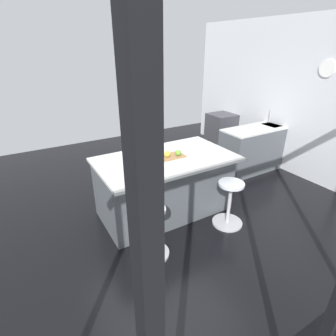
# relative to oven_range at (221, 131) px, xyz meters

# --- Properties ---
(ground_plane) EXTENTS (7.70, 7.70, 0.00)m
(ground_plane) POSITION_rel_oven_range_xyz_m (2.61, 1.64, -0.44)
(ground_plane) COLOR black
(interior_partition_left) EXTENTS (0.15, 5.70, 2.92)m
(interior_partition_left) POSITION_rel_oven_range_xyz_m (-0.35, 1.64, 1.02)
(interior_partition_left) COLOR silver
(interior_partition_left) RESTS_ON ground_plane
(sink_cabinet) EXTENTS (1.98, 0.60, 1.18)m
(sink_cabinet) POSITION_rel_oven_range_xyz_m (-0.00, 1.34, 0.02)
(sink_cabinet) COLOR #4C5156
(sink_cabinet) RESTS_ON ground_plane
(oven_range) EXTENTS (0.60, 0.61, 0.87)m
(oven_range) POSITION_rel_oven_range_xyz_m (0.00, 0.00, 0.00)
(oven_range) COLOR #38383D
(oven_range) RESTS_ON ground_plane
(kitchen_island) EXTENTS (1.99, 1.17, 0.93)m
(kitchen_island) POSITION_rel_oven_range_xyz_m (2.65, 1.77, 0.03)
(kitchen_island) COLOR #4C5156
(kitchen_island) RESTS_ON ground_plane
(stool_by_window) EXTENTS (0.44, 0.44, 0.68)m
(stool_by_window) POSITION_rel_oven_range_xyz_m (2.03, 2.54, -0.11)
(stool_by_window) COLOR #B7B7BC
(stool_by_window) RESTS_ON ground_plane
(stool_middle) EXTENTS (0.44, 0.44, 0.68)m
(stool_middle) POSITION_rel_oven_range_xyz_m (3.28, 2.54, -0.11)
(stool_middle) COLOR #B7B7BC
(stool_middle) RESTS_ON ground_plane
(cutting_board) EXTENTS (0.36, 0.24, 0.02)m
(cutting_board) POSITION_rel_oven_range_xyz_m (2.56, 1.82, 0.50)
(cutting_board) COLOR olive
(cutting_board) RESTS_ON kitchen_island
(apple_green) EXTENTS (0.09, 0.09, 0.09)m
(apple_green) POSITION_rel_oven_range_xyz_m (2.48, 1.87, 0.55)
(apple_green) COLOR #609E2D
(apple_green) RESTS_ON cutting_board
(apple_yellow) EXTENTS (0.09, 0.09, 0.09)m
(apple_yellow) POSITION_rel_oven_range_xyz_m (2.64, 1.83, 0.56)
(apple_yellow) COLOR gold
(apple_yellow) RESTS_ON cutting_board
(water_bottle) EXTENTS (0.06, 0.06, 0.31)m
(water_bottle) POSITION_rel_oven_range_xyz_m (2.86, 1.81, 0.61)
(water_bottle) COLOR silver
(water_bottle) RESTS_ON kitchen_island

